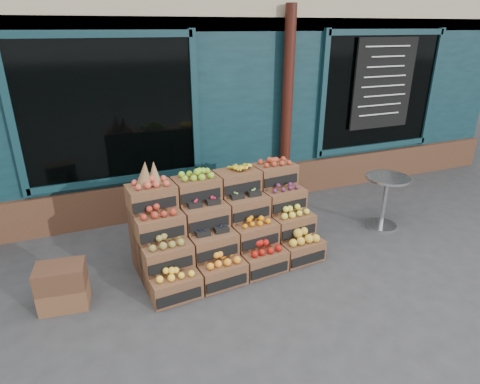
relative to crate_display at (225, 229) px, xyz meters
name	(u,v)px	position (x,y,z in m)	size (l,w,h in m)	color
ground	(276,271)	(0.48, -0.53, -0.44)	(60.00, 60.00, 0.00)	#363638
shop_facade	(170,50)	(0.48, 4.58, 1.95)	(12.00, 6.24, 4.80)	#0F2D34
crate_display	(225,229)	(0.00, 0.00, 0.00)	(2.38, 1.30, 1.44)	brown
spare_crates	(63,286)	(-1.99, -0.24, -0.19)	(0.55, 0.42, 0.51)	brown
bistro_table	(385,196)	(2.55, -0.05, 0.07)	(0.65, 0.65, 0.82)	silver
shopkeeper	(123,147)	(-0.93, 2.33, 0.58)	(0.75, 0.49, 2.05)	#144715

